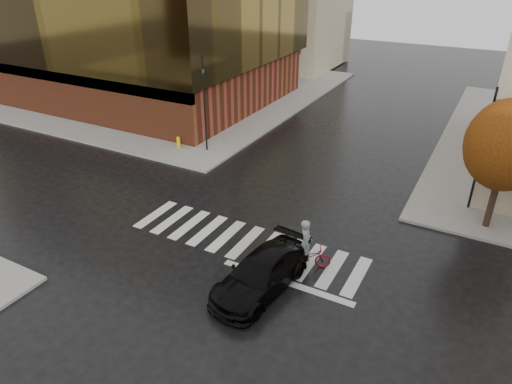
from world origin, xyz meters
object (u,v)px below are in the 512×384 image
sedan (261,273)px  traffic_light_ne (484,144)px  cyclist (307,251)px  fire_hydrant (178,142)px  traffic_light_nw (204,99)px

sedan → traffic_light_ne: 13.39m
cyclist → fire_hydrant: 15.60m
sedan → fire_hydrant: size_ratio=6.41×
cyclist → traffic_light_ne: 10.97m
sedan → cyclist: (1.06, 2.27, 0.04)m
cyclist → fire_hydrant: bearing=34.3°
traffic_light_nw → fire_hydrant: 3.76m
cyclist → traffic_light_nw: bearing=28.1°
sedan → traffic_light_ne: bearing=65.9°
traffic_light_nw → sedan: bearing=45.0°
cyclist → traffic_light_ne: size_ratio=0.36×
cyclist → traffic_light_nw: (-11.25, 8.88, 2.94)m
traffic_light_nw → traffic_light_ne: traffic_light_ne is taller
traffic_light_ne → fire_hydrant: traffic_light_ne is taller
cyclist → sedan: bearing=131.4°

